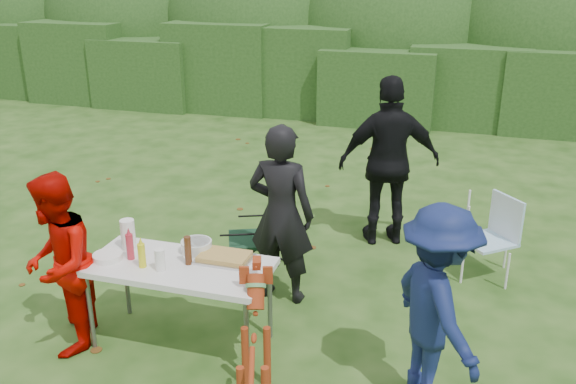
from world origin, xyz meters
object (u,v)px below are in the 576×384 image
(ketchup_bottle, at_px, (130,247))
(beer_bottle, at_px, (188,251))
(child, at_px, (437,307))
(person_red_jacket, at_px, (58,265))
(mustard_bottle, at_px, (142,255))
(person_cook, at_px, (281,215))
(person_black_puffy, at_px, (389,162))
(dog, at_px, (254,355))
(paper_towel_roll, at_px, (128,234))
(camping_chair, at_px, (252,235))
(folding_table, at_px, (179,270))
(lawn_chair, at_px, (487,238))

(ketchup_bottle, relative_size, beer_bottle, 0.92)
(child, xyz_separation_m, beer_bottle, (-1.96, 0.13, 0.10))
(person_red_jacket, distance_m, mustard_bottle, 0.68)
(person_cook, bearing_deg, child, 147.15)
(beer_bottle, bearing_deg, person_black_puffy, 63.02)
(dog, bearing_deg, mustard_bottle, 50.41)
(paper_towel_roll, bearing_deg, camping_chair, 60.09)
(person_red_jacket, relative_size, child, 0.99)
(person_cook, relative_size, ketchup_bottle, 7.76)
(person_red_jacket, distance_m, person_black_puffy, 3.60)
(dog, bearing_deg, beer_bottle, 34.77)
(folding_table, distance_m, camping_chair, 1.35)
(person_black_puffy, bearing_deg, camping_chair, 24.74)
(person_black_puffy, xyz_separation_m, beer_bottle, (-1.26, -2.48, -0.09))
(folding_table, relative_size, person_cook, 0.88)
(person_black_puffy, distance_m, ketchup_bottle, 3.08)
(person_black_puffy, bearing_deg, person_cook, 43.36)
(beer_bottle, bearing_deg, lawn_chair, 39.48)
(person_red_jacket, bearing_deg, camping_chair, 123.01)
(beer_bottle, bearing_deg, mustard_bottle, -155.73)
(child, bearing_deg, mustard_bottle, 57.53)
(person_red_jacket, height_order, dog, person_red_jacket)
(folding_table, bearing_deg, paper_towel_roll, 164.83)
(folding_table, xyz_separation_m, ketchup_bottle, (-0.41, -0.03, 0.16))
(person_cook, distance_m, lawn_chair, 2.15)
(folding_table, relative_size, dog, 1.61)
(person_cook, height_order, camping_chair, person_cook)
(paper_towel_roll, bearing_deg, ketchup_bottle, -55.74)
(lawn_chair, bearing_deg, ketchup_bottle, -4.79)
(person_cook, distance_m, child, 1.82)
(person_cook, xyz_separation_m, child, (1.47, -1.07, -0.09))
(dog, bearing_deg, lawn_chair, -48.73)
(ketchup_bottle, distance_m, beer_bottle, 0.49)
(person_black_puffy, bearing_deg, mustard_bottle, 38.75)
(child, relative_size, dog, 1.63)
(person_red_jacket, distance_m, camping_chair, 1.97)
(lawn_chair, xyz_separation_m, mustard_bottle, (-2.68, -2.08, 0.42))
(person_black_puffy, bearing_deg, dog, 60.94)
(person_black_puffy, height_order, ketchup_bottle, person_black_puffy)
(folding_table, height_order, dog, dog)
(person_black_puffy, xyz_separation_m, camping_chair, (-1.19, -1.18, -0.52))
(folding_table, height_order, lawn_chair, lawn_chair)
(dog, xyz_separation_m, ketchup_bottle, (-1.26, 0.56, 0.41))
(person_red_jacket, relative_size, ketchup_bottle, 6.86)
(lawn_chair, xyz_separation_m, paper_towel_roll, (-2.96, -1.82, 0.45))
(ketchup_bottle, bearing_deg, child, -1.87)
(person_red_jacket, relative_size, person_black_puffy, 0.79)
(dog, bearing_deg, ketchup_bottle, 49.30)
(mustard_bottle, bearing_deg, paper_towel_roll, 136.13)
(person_black_puffy, relative_size, lawn_chair, 2.25)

